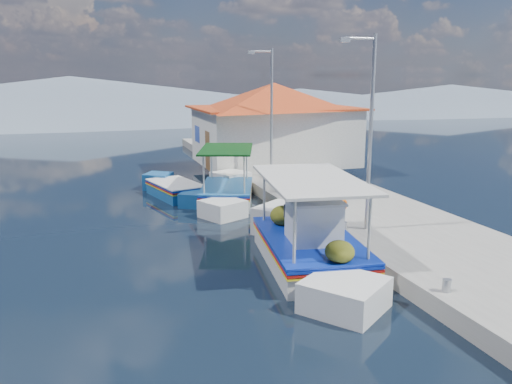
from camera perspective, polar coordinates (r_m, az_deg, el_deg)
name	(u,v)px	position (r m, az deg, el deg)	size (l,w,h in m)	color
ground	(247,284)	(13.84, -0.96, -9.93)	(160.00, 160.00, 0.00)	black
quay	(344,205)	(21.23, 9.53, -1.36)	(5.00, 44.00, 0.50)	#9B9991
bollards	(303,203)	(19.60, 5.13, -1.20)	(0.20, 17.20, 0.30)	#A5A8AD
main_caique	(308,246)	(15.14, 5.69, -5.81)	(3.25, 8.42, 2.80)	white
caique_green_canopy	(226,193)	(22.36, -3.29, -0.14)	(3.48, 6.51, 2.57)	white
caique_blue_hull	(176,191)	(23.60, -8.69, 0.12)	(2.52, 5.37, 0.99)	#185493
harbor_building	(274,122)	(29.10, 1.98, 7.59)	(10.49, 10.49, 4.40)	white
lamp_post_near	(368,124)	(16.52, 12.10, 7.27)	(1.21, 0.14, 6.00)	#A5A8AD
lamp_post_far	(270,107)	(24.69, 1.50, 9.21)	(1.21, 0.14, 6.00)	#A5A8AD
mountain_ridge	(167,101)	(69.07, -9.66, 9.69)	(171.40, 96.00, 5.50)	slate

